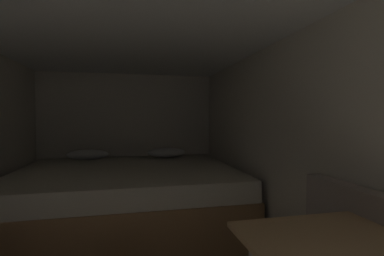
# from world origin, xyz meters

# --- Properties ---
(wall_back) EXTENTS (2.75, 0.05, 1.98)m
(wall_back) POSITION_xyz_m (0.00, 4.01, 0.99)
(wall_back) COLOR beige
(wall_back) RESTS_ON ground
(wall_right) EXTENTS (0.05, 4.62, 1.98)m
(wall_right) POSITION_xyz_m (1.35, 1.67, 0.99)
(wall_right) COLOR beige
(wall_right) RESTS_ON ground
(ceiling_slab) EXTENTS (2.75, 4.62, 0.05)m
(ceiling_slab) POSITION_xyz_m (0.00, 1.67, 2.00)
(ceiling_slab) COLOR white
(ceiling_slab) RESTS_ON wall_left
(bed) EXTENTS (2.53, 2.04, 0.83)m
(bed) POSITION_xyz_m (0.00, 2.93, 0.35)
(bed) COLOR #9E7247
(bed) RESTS_ON ground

